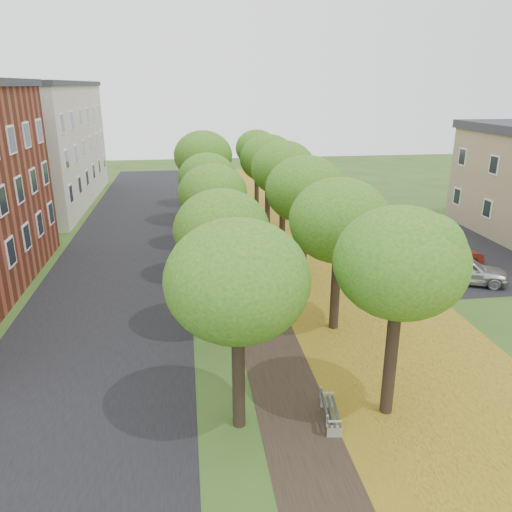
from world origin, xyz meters
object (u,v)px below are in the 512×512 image
object	(u,v)px
car_silver	(464,269)
car_grey	(419,240)
car_red	(446,257)
bench	(329,411)
car_white	(385,218)

from	to	relation	value
car_silver	car_grey	xyz separation A→B (m)	(0.00, 5.38, -0.01)
car_red	car_grey	bearing A→B (deg)	-16.94
bench	car_grey	distance (m)	18.90
car_silver	car_red	size ratio (longest dim) A/B	0.95
car_red	car_white	size ratio (longest dim) A/B	0.92
bench	car_red	world-z (taller)	car_red
car_silver	car_white	bearing A→B (deg)	22.35
car_silver	car_red	world-z (taller)	car_red
bench	car_white	bearing A→B (deg)	-18.10
bench	car_silver	bearing A→B (deg)	-37.23
car_silver	bench	bearing A→B (deg)	157.43
car_grey	bench	bearing A→B (deg)	153.40
car_silver	car_grey	bearing A→B (deg)	22.35
car_red	car_grey	xyz separation A→B (m)	(0.00, 3.38, -0.02)
car_silver	car_white	size ratio (longest dim) A/B	0.88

